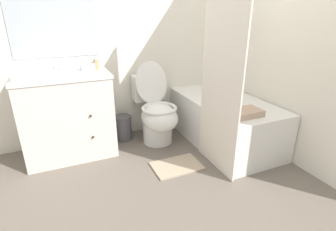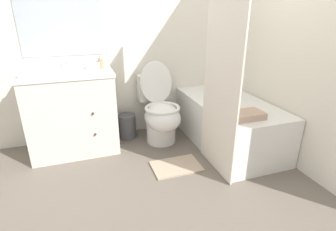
% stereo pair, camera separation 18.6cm
% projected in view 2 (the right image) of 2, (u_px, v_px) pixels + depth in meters
% --- Properties ---
extents(ground_plane, '(14.00, 14.00, 0.00)m').
position_uv_depth(ground_plane, '(190.00, 213.00, 2.00)').
color(ground_plane, '#6B6056').
extents(wall_back, '(8.00, 0.06, 2.50)m').
position_uv_depth(wall_back, '(136.00, 28.00, 2.96)').
color(wall_back, white).
rests_on(wall_back, ground_plane).
extents(wall_right, '(0.05, 2.60, 2.50)m').
position_uv_depth(wall_right, '(278.00, 31.00, 2.62)').
color(wall_right, white).
rests_on(wall_right, ground_plane).
extents(vanity_cabinet, '(0.89, 0.58, 0.87)m').
position_uv_depth(vanity_cabinet, '(73.00, 112.00, 2.77)').
color(vanity_cabinet, silver).
rests_on(vanity_cabinet, ground_plane).
extents(sink_faucet, '(0.14, 0.12, 0.12)m').
position_uv_depth(sink_faucet, '(67.00, 65.00, 2.76)').
color(sink_faucet, silver).
rests_on(sink_faucet, vanity_cabinet).
extents(toilet, '(0.40, 0.69, 0.91)m').
position_uv_depth(toilet, '(160.00, 114.00, 3.00)').
color(toilet, white).
rests_on(toilet, ground_plane).
extents(bathtub, '(0.73, 1.38, 0.52)m').
position_uv_depth(bathtub, '(228.00, 122.00, 2.96)').
color(bathtub, white).
rests_on(bathtub, ground_plane).
extents(shower_curtain, '(0.02, 0.60, 1.93)m').
position_uv_depth(shower_curtain, '(222.00, 70.00, 2.22)').
color(shower_curtain, silver).
rests_on(shower_curtain, ground_plane).
extents(wastebasket, '(0.21, 0.21, 0.29)m').
position_uv_depth(wastebasket, '(127.00, 126.00, 3.15)').
color(wastebasket, '#4C4C51').
rests_on(wastebasket, ground_plane).
extents(tissue_box, '(0.14, 0.12, 0.10)m').
position_uv_depth(tissue_box, '(93.00, 65.00, 2.75)').
color(tissue_box, silver).
rests_on(tissue_box, vanity_cabinet).
extents(soap_dispenser, '(0.06, 0.06, 0.14)m').
position_uv_depth(soap_dispenser, '(101.00, 63.00, 2.73)').
color(soap_dispenser, tan).
rests_on(soap_dispenser, vanity_cabinet).
extents(hand_towel_folded, '(0.25, 0.12, 0.08)m').
position_uv_depth(hand_towel_folded, '(34.00, 73.00, 2.40)').
color(hand_towel_folded, white).
rests_on(hand_towel_folded, vanity_cabinet).
extents(bath_towel_folded, '(0.35, 0.20, 0.06)m').
position_uv_depth(bath_towel_folded, '(245.00, 115.00, 2.40)').
color(bath_towel_folded, tan).
rests_on(bath_towel_folded, bathtub).
extents(bath_mat, '(0.47, 0.32, 0.02)m').
position_uv_depth(bath_mat, '(176.00, 166.00, 2.59)').
color(bath_mat, tan).
rests_on(bath_mat, ground_plane).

